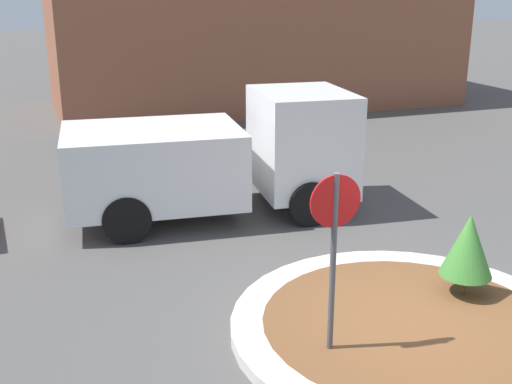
{
  "coord_description": "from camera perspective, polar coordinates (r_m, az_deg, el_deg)",
  "views": [
    {
      "loc": [
        -4.28,
        -6.06,
        4.21
      ],
      "look_at": [
        -1.15,
        2.45,
        1.26
      ],
      "focal_mm": 45.0,
      "sensor_mm": 36.0,
      "label": 1
    }
  ],
  "objects": [
    {
      "name": "utility_truck",
      "position": [
        12.03,
        -3.49,
        3.22
      ],
      "size": [
        5.48,
        2.74,
        2.29
      ],
      "rotation": [
        0.0,
        0.0,
        -0.1
      ],
      "color": "white",
      "rests_on": "ground_plane"
    },
    {
      "name": "ground_plane",
      "position": [
        8.54,
        13.34,
        -12.07
      ],
      "size": [
        120.0,
        120.0,
        0.0
      ],
      "primitive_type": "plane",
      "color": "#514F4C"
    },
    {
      "name": "island_shrub",
      "position": [
        9.06,
        18.34,
        -4.51
      ],
      "size": [
        0.7,
        0.7,
        1.15
      ],
      "color": "brown",
      "rests_on": "traffic_island"
    },
    {
      "name": "traffic_island",
      "position": [
        8.5,
        13.38,
        -11.6
      ],
      "size": [
        4.51,
        4.51,
        0.16
      ],
      "color": "beige",
      "rests_on": "ground_plane"
    },
    {
      "name": "storefront_building",
      "position": [
        23.59,
        -0.09,
        15.34
      ],
      "size": [
        14.07,
        6.07,
        6.19
      ],
      "color": "#93563D",
      "rests_on": "ground_plane"
    },
    {
      "name": "stop_sign",
      "position": [
        7.13,
        6.95,
        -4.01
      ],
      "size": [
        0.6,
        0.07,
        2.29
      ],
      "color": "#4C4C51",
      "rests_on": "ground_plane"
    }
  ]
}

